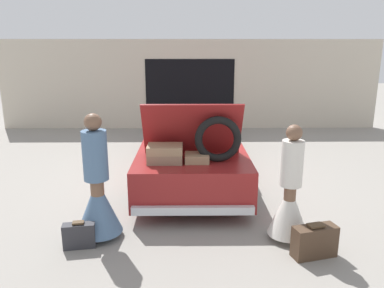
# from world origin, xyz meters

# --- Properties ---
(ground_plane) EXTENTS (40.00, 40.00, 0.00)m
(ground_plane) POSITION_xyz_m (0.00, 0.00, 0.00)
(ground_plane) COLOR gray
(garage_wall_back) EXTENTS (12.00, 0.14, 2.80)m
(garage_wall_back) POSITION_xyz_m (0.00, 4.51, 1.39)
(garage_wall_back) COLOR beige
(garage_wall_back) RESTS_ON ground_plane
(car) EXTENTS (1.91, 5.01, 1.72)m
(car) POSITION_xyz_m (0.00, -0.01, 0.58)
(car) COLOR maroon
(car) RESTS_ON ground_plane
(person_left) EXTENTS (0.62, 0.62, 1.74)m
(person_left) POSITION_xyz_m (-1.29, -2.74, 0.62)
(person_left) COLOR brown
(person_left) RESTS_ON ground_plane
(person_right) EXTENTS (0.55, 0.55, 1.60)m
(person_right) POSITION_xyz_m (1.29, -2.82, 0.57)
(person_right) COLOR brown
(person_right) RESTS_ON ground_plane
(suitcase_beside_left_person) EXTENTS (0.43, 0.21, 0.37)m
(suitcase_beside_left_person) POSITION_xyz_m (-1.50, -3.02, 0.17)
(suitcase_beside_left_person) COLOR #2D2D33
(suitcase_beside_left_person) RESTS_ON ground_plane
(suitcase_beside_right_person) EXTENTS (0.59, 0.35, 0.44)m
(suitcase_beside_right_person) POSITION_xyz_m (1.51, -3.27, 0.20)
(suitcase_beside_right_person) COLOR #473323
(suitcase_beside_right_person) RESTS_ON ground_plane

